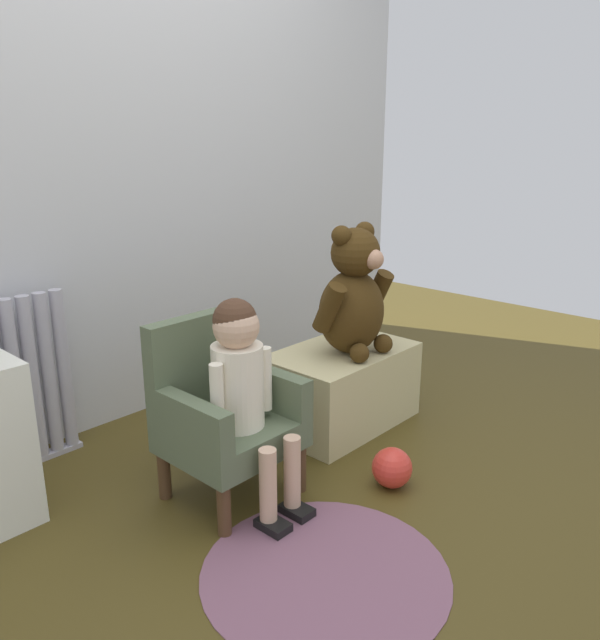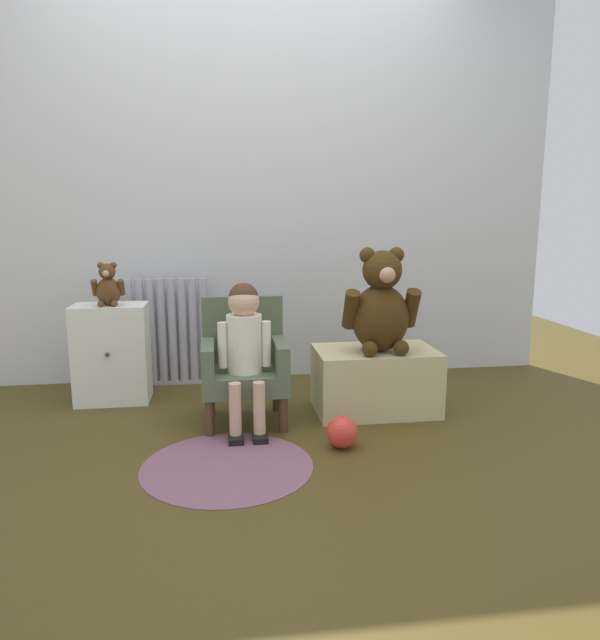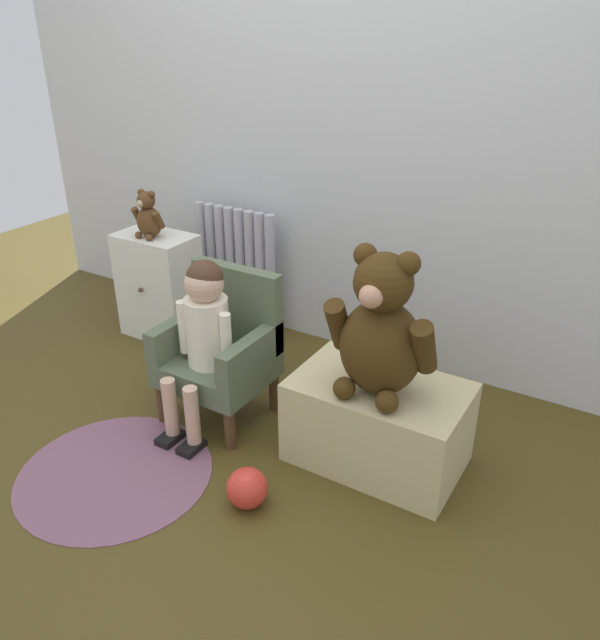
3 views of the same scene
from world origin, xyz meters
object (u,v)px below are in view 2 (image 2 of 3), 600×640
object	(u,v)px
low_bench	(375,380)
floor_rug	(227,466)
small_dresser	(112,353)
toy_ball	(342,432)
child_figure	(244,336)
small_teddy_bear	(108,287)
radiator	(167,333)
child_armchair	(244,362)
large_teddy_bear	(381,306)

from	to	relation	value
low_bench	floor_rug	size ratio (longest dim) A/B	0.88
small_dresser	toy_ball	world-z (taller)	small_dresser
child_figure	small_teddy_bear	xyz separation A→B (m)	(-0.70, 0.47, 0.19)
small_teddy_bear	floor_rug	size ratio (longest dim) A/B	0.33
child_figure	toy_ball	xyz separation A→B (m)	(0.41, -0.31, -0.39)
radiator	floor_rug	xyz separation A→B (m)	(0.33, -1.23, -0.32)
child_armchair	small_teddy_bear	size ratio (longest dim) A/B	2.65
small_dresser	low_bench	size ratio (longest dim) A/B	0.87
large_teddy_bear	small_teddy_bear	bearing A→B (deg)	165.02
large_teddy_bear	toy_ball	distance (m)	0.70
low_bench	floor_rug	distance (m)	0.99
toy_ball	floor_rug	bearing A→B (deg)	-166.11
small_teddy_bear	floor_rug	world-z (taller)	small_teddy_bear
small_dresser	large_teddy_bear	bearing A→B (deg)	-16.13
small_dresser	toy_ball	bearing A→B (deg)	-35.98
small_dresser	large_teddy_bear	xyz separation A→B (m)	(1.40, -0.41, 0.30)
radiator	small_dresser	xyz separation A→B (m)	(-0.28, -0.28, -0.05)
radiator	low_bench	xyz separation A→B (m)	(1.12, -0.64, -0.16)
low_bench	large_teddy_bear	bearing A→B (deg)	-80.33
small_dresser	small_teddy_bear	size ratio (longest dim) A/B	2.33
small_dresser	large_teddy_bear	world-z (taller)	large_teddy_bear
large_teddy_bear	small_teddy_bear	xyz separation A→B (m)	(-1.40, 0.37, 0.08)
small_dresser	child_figure	size ratio (longest dim) A/B	0.77
toy_ball	child_figure	bearing A→B (deg)	142.74
small_teddy_bear	floor_rug	bearing A→B (deg)	-56.46
low_bench	large_teddy_bear	xyz separation A→B (m)	(0.01, -0.05, 0.40)
large_teddy_bear	small_teddy_bear	distance (m)	1.45
large_teddy_bear	small_teddy_bear	world-z (taller)	large_teddy_bear
child_armchair	low_bench	distance (m)	0.70
child_figure	toy_ball	bearing A→B (deg)	-37.26
child_armchair	floor_rug	size ratio (longest dim) A/B	0.86
low_bench	floor_rug	xyz separation A→B (m)	(-0.79, -0.58, -0.16)
small_dresser	small_teddy_bear	bearing A→B (deg)	-76.64
toy_ball	small_teddy_bear	bearing A→B (deg)	144.93
large_teddy_bear	floor_rug	world-z (taller)	large_teddy_bear
child_armchair	toy_ball	size ratio (longest dim) A/B	4.30
low_bench	floor_rug	world-z (taller)	low_bench
radiator	low_bench	size ratio (longest dim) A/B	1.04
large_teddy_bear	floor_rug	distance (m)	1.11
radiator	child_armchair	bearing A→B (deg)	-57.57
small_dresser	child_armchair	distance (m)	0.81
child_figure	floor_rug	distance (m)	0.64
small_teddy_bear	floor_rug	xyz separation A→B (m)	(0.60, -0.91, -0.64)
radiator	toy_ball	xyz separation A→B (m)	(0.84, -1.10, -0.25)
small_dresser	child_figure	world-z (taller)	child_figure
floor_rug	small_dresser	bearing A→B (deg)	122.96
child_figure	small_teddy_bear	distance (m)	0.86
radiator	toy_ball	world-z (taller)	radiator
small_teddy_bear	radiator	bearing A→B (deg)	49.63
small_dresser	low_bench	xyz separation A→B (m)	(1.40, -0.36, -0.11)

